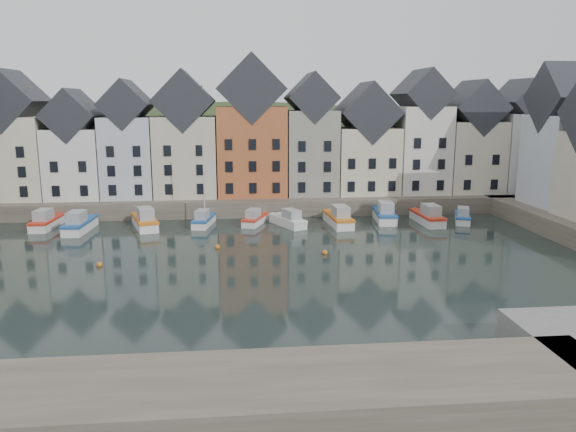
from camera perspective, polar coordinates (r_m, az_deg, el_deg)
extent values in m
plane|color=black|center=(47.08, -2.51, -5.70)|extent=(260.00, 260.00, 0.00)
cube|color=#4B4339|center=(76.04, -3.78, 1.75)|extent=(90.00, 16.00, 2.00)
cube|color=#4B4339|center=(27.41, -22.14, -17.65)|extent=(50.00, 6.00, 2.00)
ellipsoid|color=#203018|center=(105.87, -4.12, -6.00)|extent=(153.60, 70.40, 64.00)
sphere|color=black|center=(96.66, -12.64, 8.21)|extent=(5.77, 5.77, 5.77)
sphere|color=black|center=(109.24, 8.90, 8.40)|extent=(5.27, 5.27, 5.27)
sphere|color=black|center=(104.99, 13.50, 7.97)|extent=(5.07, 5.07, 5.07)
sphere|color=black|center=(101.64, 3.83, 8.11)|extent=(5.01, 5.01, 5.01)
sphere|color=black|center=(107.71, -24.94, 6.60)|extent=(3.94, 3.94, 3.94)
sphere|color=black|center=(109.68, 10.73, 8.32)|extent=(5.21, 5.21, 5.21)
sphere|color=black|center=(103.77, -3.26, 8.47)|extent=(5.45, 5.45, 5.45)
sphere|color=black|center=(101.71, 17.78, 7.25)|extent=(4.49, 4.49, 4.49)
cube|color=beige|center=(77.97, -25.84, 5.34)|extent=(7.67, 8.00, 10.07)
cube|color=black|center=(77.65, -26.30, 10.42)|extent=(7.67, 8.16, 7.67)
cube|color=silver|center=(75.85, -20.62, 5.06)|extent=(6.56, 8.00, 8.61)
cube|color=black|center=(75.47, -20.94, 9.53)|extent=(6.56, 8.16, 6.56)
cube|color=#B5BEC9|center=(74.36, -15.77, 5.79)|extent=(6.20, 8.00, 10.02)
cube|color=black|center=(74.03, -16.05, 10.83)|extent=(6.20, 8.16, 6.20)
cube|color=#BFB7A1|center=(73.45, -10.28, 6.00)|extent=(7.70, 8.00, 10.08)
cube|color=black|center=(73.12, -10.48, 11.42)|extent=(7.70, 8.16, 7.70)
cube|color=#AB5831|center=(73.20, -3.74, 6.61)|extent=(8.69, 8.00, 11.28)
cube|color=black|center=(72.94, -3.82, 12.72)|extent=(8.69, 8.16, 8.69)
cube|color=gray|center=(73.88, 2.29, 6.48)|extent=(6.43, 8.00, 10.78)
cube|color=black|center=(73.58, 2.33, 11.90)|extent=(6.43, 8.16, 6.43)
cube|color=beige|center=(75.34, 7.82, 5.63)|extent=(7.88, 8.00, 8.56)
cube|color=black|center=(74.96, 7.95, 10.37)|extent=(7.88, 8.16, 7.88)
cube|color=silver|center=(77.24, 13.18, 6.59)|extent=(6.50, 8.00, 11.27)
cube|color=black|center=(76.99, 13.44, 11.97)|extent=(6.50, 8.16, 6.50)
cube|color=beige|center=(79.86, 17.95, 5.79)|extent=(7.23, 8.00, 9.32)
cube|color=black|center=(79.52, 18.24, 10.41)|extent=(7.23, 8.16, 7.23)
cube|color=silver|center=(82.78, 22.35, 6.02)|extent=(6.18, 8.00, 10.32)
cube|color=black|center=(82.50, 22.71, 10.64)|extent=(6.18, 8.16, 6.18)
cube|color=#B5BEC9|center=(72.51, 26.45, 5.02)|extent=(7.47, 8.00, 10.38)
cube|color=black|center=(72.19, 26.97, 10.67)|extent=(7.62, 8.00, 8.00)
sphere|color=#C76517|center=(54.69, -7.18, -3.15)|extent=(0.50, 0.50, 0.50)
sphere|color=#C76517|center=(52.45, 3.75, -3.72)|extent=(0.50, 0.50, 0.50)
sphere|color=#C76517|center=(51.19, -18.61, -4.71)|extent=(0.50, 0.50, 0.50)
cube|color=silver|center=(68.66, -23.23, -0.79)|extent=(2.30, 6.39, 1.15)
cube|color=red|center=(68.53, -23.28, -0.28)|extent=(2.41, 6.52, 0.26)
cube|color=#909598|center=(67.56, -23.60, 0.08)|extent=(1.63, 2.60, 1.25)
cube|color=silver|center=(65.60, -20.35, -1.10)|extent=(2.40, 6.72, 1.21)
cube|color=#204E94|center=(65.46, -20.39, -0.53)|extent=(2.52, 6.86, 0.28)
cube|color=#909598|center=(64.41, -20.70, -0.14)|extent=(1.71, 2.74, 1.32)
cube|color=silver|center=(65.14, -14.35, -0.80)|extent=(3.89, 7.08, 1.24)
cube|color=#C76517|center=(65.00, -14.37, -0.22)|extent=(4.04, 7.25, 0.28)
cube|color=#909598|center=(63.88, -14.28, 0.20)|extent=(2.29, 3.05, 1.36)
cube|color=silver|center=(65.00, -8.53, -0.66)|extent=(2.59, 5.64, 1.00)
cube|color=#204E94|center=(64.89, -8.54, -0.19)|extent=(2.70, 5.76, 0.23)
cube|color=#909598|center=(64.00, -8.73, 0.13)|extent=(1.64, 2.37, 1.09)
cylinder|color=silver|center=(64.64, -8.56, 3.87)|extent=(0.13, 0.13, 9.96)
cube|color=silver|center=(65.11, -3.34, -0.54)|extent=(3.35, 5.46, 0.96)
cube|color=red|center=(65.00, -3.35, -0.09)|extent=(3.47, 5.59, 0.22)
cube|color=#909598|center=(64.17, -3.58, 0.23)|extent=(1.90, 2.40, 1.05)
cube|color=silver|center=(64.06, -0.04, -0.70)|extent=(3.94, 5.89, 1.04)
cube|color=silver|center=(63.94, -0.04, -0.20)|extent=(4.08, 6.03, 0.24)
cube|color=#909598|center=(63.11, 0.35, 0.17)|extent=(2.16, 2.63, 1.14)
cube|color=silver|center=(64.73, 5.12, -0.56)|extent=(2.47, 6.87, 1.24)
cube|color=#C76517|center=(64.59, 5.13, 0.02)|extent=(2.59, 7.01, 0.28)
cube|color=#909598|center=(63.50, 5.37, 0.44)|extent=(1.75, 2.80, 1.35)
cube|color=silver|center=(67.75, 9.74, -0.13)|extent=(2.89, 7.07, 1.26)
cube|color=#204E94|center=(67.62, 9.76, 0.44)|extent=(3.02, 7.22, 0.29)
cube|color=#909598|center=(66.49, 9.90, 0.85)|extent=(1.93, 2.92, 1.37)
cube|color=silver|center=(67.35, 13.94, -0.39)|extent=(2.18, 6.70, 1.22)
cube|color=red|center=(67.22, 13.97, 0.17)|extent=(2.30, 6.84, 0.28)
cube|color=#909598|center=(66.18, 14.31, 0.56)|extent=(1.63, 2.70, 1.33)
cube|color=silver|center=(69.24, 17.29, -0.32)|extent=(3.34, 5.48, 0.97)
cube|color=#204E94|center=(69.14, 17.32, 0.11)|extent=(3.46, 5.61, 0.22)
cube|color=#909598|center=(68.27, 17.36, 0.41)|extent=(1.89, 2.40, 1.05)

